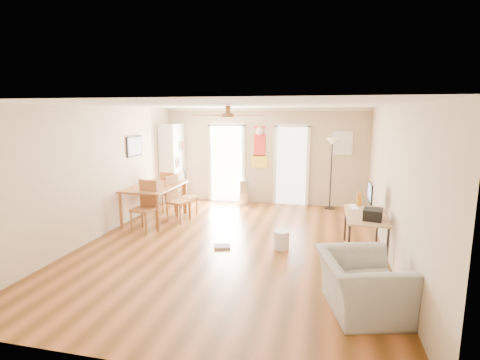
% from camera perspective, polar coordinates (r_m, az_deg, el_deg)
% --- Properties ---
extents(floor, '(7.00, 7.00, 0.00)m').
position_cam_1_polar(floor, '(7.14, -1.11, -9.97)').
color(floor, brown).
rests_on(floor, ground).
extents(ceiling, '(5.50, 7.00, 0.00)m').
position_cam_1_polar(ceiling, '(6.70, -1.19, 11.38)').
color(ceiling, silver).
rests_on(ceiling, floor).
extents(wall_back, '(5.50, 0.04, 2.60)m').
position_cam_1_polar(wall_back, '(10.20, 3.71, 3.67)').
color(wall_back, beige).
rests_on(wall_back, floor).
extents(wall_front, '(5.50, 0.04, 2.60)m').
position_cam_1_polar(wall_front, '(3.61, -15.11, -9.00)').
color(wall_front, beige).
rests_on(wall_front, floor).
extents(wall_left, '(0.04, 7.00, 2.60)m').
position_cam_1_polar(wall_left, '(7.93, -20.79, 1.12)').
color(wall_left, beige).
rests_on(wall_left, floor).
extents(wall_right, '(0.04, 7.00, 2.60)m').
position_cam_1_polar(wall_right, '(6.69, 22.34, -0.58)').
color(wall_right, beige).
rests_on(wall_right, floor).
extents(crown_molding, '(5.50, 7.00, 0.08)m').
position_cam_1_polar(crown_molding, '(6.70, -1.19, 11.04)').
color(crown_molding, white).
rests_on(crown_molding, wall_back).
extents(kitchen_doorway, '(0.90, 0.10, 2.10)m').
position_cam_1_polar(kitchen_doorway, '(10.43, -2.02, 2.45)').
color(kitchen_doorway, white).
rests_on(kitchen_doorway, wall_back).
extents(bathroom_doorway, '(0.80, 0.10, 2.10)m').
position_cam_1_polar(bathroom_doorway, '(10.12, 7.87, 2.11)').
color(bathroom_doorway, white).
rests_on(bathroom_doorway, wall_back).
extents(wall_decal, '(0.46, 0.03, 1.10)m').
position_cam_1_polar(wall_decal, '(10.17, 3.01, 5.07)').
color(wall_decal, red).
rests_on(wall_decal, wall_back).
extents(ac_grille, '(0.50, 0.04, 0.60)m').
position_cam_1_polar(ac_grille, '(10.00, 15.43, 5.49)').
color(ac_grille, white).
rests_on(ac_grille, wall_back).
extents(framed_poster, '(0.04, 0.66, 0.48)m').
position_cam_1_polar(framed_poster, '(9.06, -15.90, 5.01)').
color(framed_poster, black).
rests_on(framed_poster, wall_left).
extents(ceiling_fan, '(1.24, 1.24, 0.20)m').
position_cam_1_polar(ceiling_fan, '(6.41, -1.85, 9.91)').
color(ceiling_fan, '#593819').
rests_on(ceiling_fan, ceiling).
extents(bookshelf, '(0.72, 1.06, 2.16)m').
position_cam_1_polar(bookshelf, '(10.60, -10.15, 2.59)').
color(bookshelf, white).
rests_on(bookshelf, floor).
extents(dining_table, '(1.00, 1.65, 0.82)m').
position_cam_1_polar(dining_table, '(8.83, -12.82, -3.47)').
color(dining_table, '#985A31').
rests_on(dining_table, floor).
extents(dining_chair_right_a, '(0.49, 0.49, 1.03)m').
position_cam_1_polar(dining_chair_right_a, '(9.07, -8.24, -2.29)').
color(dining_chair_right_a, olive).
rests_on(dining_chair_right_a, floor).
extents(dining_chair_right_b, '(0.53, 0.53, 1.04)m').
position_cam_1_polar(dining_chair_right_b, '(8.63, -9.42, -2.93)').
color(dining_chair_right_b, '#986131').
rests_on(dining_chair_right_b, floor).
extents(dining_chair_near, '(0.49, 0.49, 1.05)m').
position_cam_1_polar(dining_chair_near, '(8.09, -14.58, -3.97)').
color(dining_chair_near, '#A26834').
rests_on(dining_chair_near, floor).
extents(dining_chair_far, '(0.44, 0.44, 0.99)m').
position_cam_1_polar(dining_chair_far, '(9.70, -10.43, -1.64)').
color(dining_chair_far, '#AC6C37').
rests_on(dining_chair_far, floor).
extents(trash_can, '(0.37, 0.37, 0.67)m').
position_cam_1_polar(trash_can, '(10.15, 0.63, -1.86)').
color(trash_can, silver).
rests_on(trash_can, floor).
extents(torchiere_lamp, '(0.43, 0.43, 1.84)m').
position_cam_1_polar(torchiere_lamp, '(9.85, 13.77, 0.94)').
color(torchiere_lamp, black).
rests_on(torchiere_lamp, floor).
extents(computer_desk, '(0.67, 1.34, 0.72)m').
position_cam_1_polar(computer_desk, '(6.99, 18.51, -7.87)').
color(computer_desk, tan).
rests_on(computer_desk, floor).
extents(imac, '(0.20, 0.53, 0.49)m').
position_cam_1_polar(imac, '(7.23, 19.32, -2.36)').
color(imac, black).
rests_on(imac, computer_desk).
extents(keyboard, '(0.17, 0.40, 0.01)m').
position_cam_1_polar(keyboard, '(7.33, 17.05, -3.97)').
color(keyboard, white).
rests_on(keyboard, computer_desk).
extents(printer, '(0.35, 0.39, 0.18)m').
position_cam_1_polar(printer, '(6.59, 19.69, -4.97)').
color(printer, black).
rests_on(printer, computer_desk).
extents(orange_bottle, '(0.11, 0.11, 0.26)m').
position_cam_1_polar(orange_bottle, '(7.45, 17.79, -2.80)').
color(orange_bottle, '#CF6812').
rests_on(orange_bottle, computer_desk).
extents(wastebasket_a, '(0.34, 0.34, 0.34)m').
position_cam_1_polar(wastebasket_a, '(6.96, 6.35, -9.12)').
color(wastebasket_a, silver).
rests_on(wastebasket_a, floor).
extents(floor_cloth, '(0.36, 0.32, 0.04)m').
position_cam_1_polar(floor_cloth, '(7.03, -2.76, -10.13)').
color(floor_cloth, '#AAAAA5').
rests_on(floor_cloth, floor).
extents(armchair, '(1.22, 1.31, 0.72)m').
position_cam_1_polar(armchair, '(5.05, 18.14, -14.97)').
color(armchair, '#9A9B96').
rests_on(armchair, floor).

